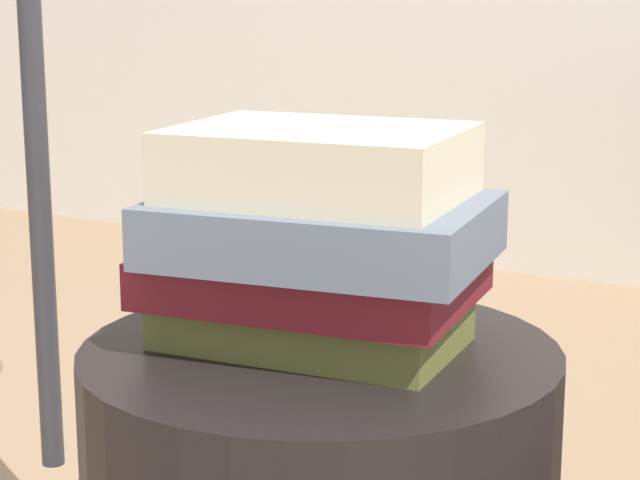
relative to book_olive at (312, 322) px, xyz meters
name	(u,v)px	position (x,y,z in m)	size (l,w,h in m)	color
book_olive	(312,322)	(0.00, 0.00, 0.00)	(0.26, 0.15, 0.04)	olive
book_maroon	(314,276)	(0.00, 0.00, 0.04)	(0.28, 0.20, 0.04)	maroon
book_slate	(323,230)	(0.02, -0.01, 0.09)	(0.28, 0.20, 0.05)	slate
book_cream	(325,163)	(0.02, 0.00, 0.15)	(0.24, 0.19, 0.06)	beige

